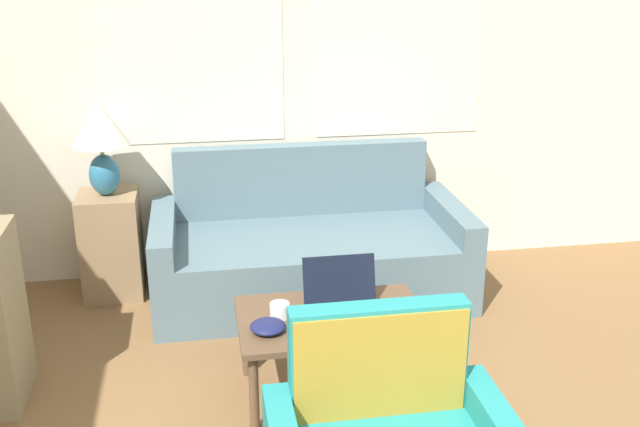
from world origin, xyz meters
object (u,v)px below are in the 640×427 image
Objects in this scene: coffee_table at (332,325)px; snack_bowl at (268,326)px; cup_navy at (280,310)px; table_lamp at (100,135)px; laptop at (343,301)px; couch at (309,253)px.

snack_bowl is at bearing -162.74° from coffee_table.
snack_bowl is (-0.07, -0.13, -0.01)m from cup_navy.
table_lamp is 1.86m from laptop.
laptop reaches higher than cup_navy.
snack_bowl is (0.83, -1.44, -0.58)m from table_lamp.
couch is at bearing 86.54° from coffee_table.
couch is at bearing 89.48° from laptop.
laptop is at bearing 33.23° from coffee_table.
coffee_table is at bearing -7.99° from cup_navy.
laptop is (0.06, 0.04, 0.11)m from coffee_table.
couch reaches higher than cup_navy.
couch is 1.17m from coffee_table.
coffee_table is at bearing -49.52° from table_lamp.
cup_navy is at bearing -179.02° from laptop.
table_lamp is at bearing 124.59° from cup_navy.
laptop is (-0.01, -1.13, 0.22)m from couch.
coffee_table is 0.34m from snack_bowl.
table_lamp is 6.05× the size of cup_navy.
table_lamp is at bearing 171.56° from couch.
cup_navy is 0.15m from snack_bowl.
table_lamp is at bearing 120.05° from snack_bowl.
laptop is 0.40m from snack_bowl.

